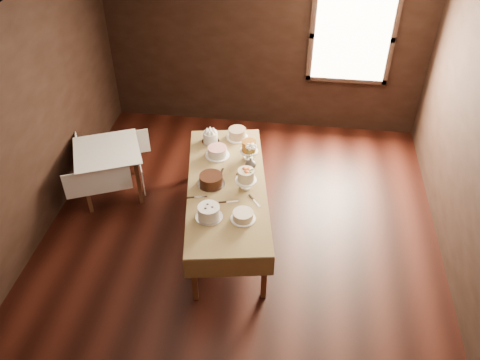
# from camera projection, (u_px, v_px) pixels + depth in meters

# --- Properties ---
(floor) EXTENTS (5.00, 6.00, 0.01)m
(floor) POSITION_uv_depth(u_px,v_px,m) (238.00, 249.00, 6.16)
(floor) COLOR black
(floor) RESTS_ON ground
(ceiling) EXTENTS (5.00, 6.00, 0.01)m
(ceiling) POSITION_uv_depth(u_px,v_px,m) (237.00, 32.00, 4.40)
(ceiling) COLOR beige
(ceiling) RESTS_ON wall_back
(wall_back) EXTENTS (5.00, 0.02, 2.80)m
(wall_back) POSITION_uv_depth(u_px,v_px,m) (264.00, 45.00, 7.60)
(wall_back) COLOR black
(wall_back) RESTS_ON ground
(wall_left) EXTENTS (0.02, 6.00, 2.80)m
(wall_left) POSITION_uv_depth(u_px,v_px,m) (17.00, 141.00, 5.54)
(wall_left) COLOR black
(wall_left) RESTS_ON ground
(window) EXTENTS (1.10, 0.05, 1.30)m
(window) POSITION_uv_depth(u_px,v_px,m) (352.00, 38.00, 7.29)
(window) COLOR #FFEABF
(window) RESTS_ON wall_back
(display_table) EXTENTS (1.34, 2.52, 0.74)m
(display_table) POSITION_uv_depth(u_px,v_px,m) (227.00, 188.00, 6.02)
(display_table) COLOR #492817
(display_table) RESTS_ON ground
(side_table) EXTENTS (1.13, 1.13, 0.72)m
(side_table) POSITION_uv_depth(u_px,v_px,m) (108.00, 155.00, 6.63)
(side_table) COLOR #492817
(side_table) RESTS_ON ground
(cake_meringue) EXTENTS (0.25, 0.25, 0.15)m
(cake_meringue) POSITION_uv_depth(u_px,v_px,m) (211.00, 137.00, 6.65)
(cake_meringue) COLOR silver
(cake_meringue) RESTS_ON display_table
(cake_speckled) EXTENTS (0.30, 0.30, 0.14)m
(cake_speckled) POSITION_uv_depth(u_px,v_px,m) (237.00, 134.00, 6.73)
(cake_speckled) COLOR white
(cake_speckled) RESTS_ON display_table
(cake_lattice) EXTENTS (0.34, 0.34, 0.12)m
(cake_lattice) POSITION_uv_depth(u_px,v_px,m) (217.00, 152.00, 6.41)
(cake_lattice) COLOR white
(cake_lattice) RESTS_ON display_table
(cake_caramel) EXTENTS (0.25, 0.25, 0.28)m
(cake_caramel) POSITION_uv_depth(u_px,v_px,m) (249.00, 151.00, 6.32)
(cake_caramel) COLOR white
(cake_caramel) RESTS_ON display_table
(cake_chocolate) EXTENTS (0.40, 0.40, 0.13)m
(cake_chocolate) POSITION_uv_depth(u_px,v_px,m) (211.00, 180.00, 5.95)
(cake_chocolate) COLOR silver
(cake_chocolate) RESTS_ON display_table
(cake_flowers) EXTENTS (0.26, 0.26, 0.27)m
(cake_flowers) POSITION_uv_depth(u_px,v_px,m) (246.00, 180.00, 5.87)
(cake_flowers) COLOR white
(cake_flowers) RESTS_ON display_table
(cake_swirl) EXTENTS (0.31, 0.31, 0.16)m
(cake_swirl) POSITION_uv_depth(u_px,v_px,m) (209.00, 212.00, 5.48)
(cake_swirl) COLOR silver
(cake_swirl) RESTS_ON display_table
(cake_cream) EXTENTS (0.28, 0.28, 0.10)m
(cake_cream) POSITION_uv_depth(u_px,v_px,m) (243.00, 216.00, 5.48)
(cake_cream) COLOR white
(cake_cream) RESTS_ON display_table
(cake_server_a) EXTENTS (0.24, 0.08, 0.01)m
(cake_server_a) POSITION_uv_depth(u_px,v_px,m) (233.00, 202.00, 5.73)
(cake_server_a) COLOR silver
(cake_server_a) RESTS_ON display_table
(cake_server_b) EXTENTS (0.16, 0.21, 0.01)m
(cake_server_b) POSITION_uv_depth(u_px,v_px,m) (256.00, 203.00, 5.71)
(cake_server_b) COLOR silver
(cake_server_b) RESTS_ON display_table
(cake_server_c) EXTENTS (0.05, 0.24, 0.01)m
(cake_server_c) POSITION_uv_depth(u_px,v_px,m) (222.00, 172.00, 6.17)
(cake_server_c) COLOR silver
(cake_server_c) RESTS_ON display_table
(cake_server_d) EXTENTS (0.20, 0.17, 0.01)m
(cake_server_d) POSITION_uv_depth(u_px,v_px,m) (248.00, 170.00, 6.19)
(cake_server_d) COLOR silver
(cake_server_d) RESTS_ON display_table
(cake_server_e) EXTENTS (0.24, 0.08, 0.01)m
(cake_server_e) POSITION_uv_depth(u_px,v_px,m) (201.00, 197.00, 5.79)
(cake_server_e) COLOR silver
(cake_server_e) RESTS_ON display_table
(flower_vase) EXTENTS (0.20, 0.20, 0.15)m
(flower_vase) POSITION_uv_depth(u_px,v_px,m) (251.00, 163.00, 6.19)
(flower_vase) COLOR #2D2823
(flower_vase) RESTS_ON display_table
(flower_bouquet) EXTENTS (0.14, 0.14, 0.20)m
(flower_bouquet) POSITION_uv_depth(u_px,v_px,m) (251.00, 151.00, 6.07)
(flower_bouquet) COLOR white
(flower_bouquet) RESTS_ON flower_vase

